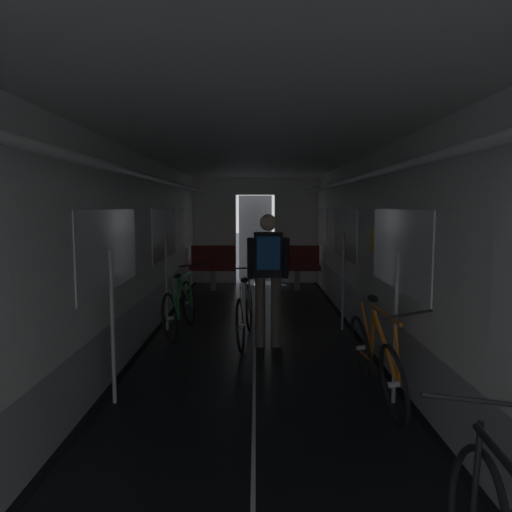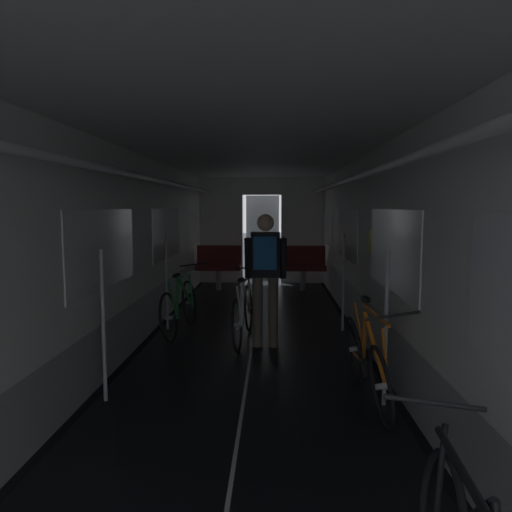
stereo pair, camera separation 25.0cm
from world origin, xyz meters
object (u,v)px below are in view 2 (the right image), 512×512
Objects in this scene: person_cyclist_aisle at (265,268)px; bicycle_white_in_aisle at (243,313)px; bicycle_green at (180,306)px; bench_seat_far_right at (303,264)px; bicycle_orange at (367,360)px; bench_seat_far_left at (219,263)px.

person_cyclist_aisle is 0.75m from bicycle_white_in_aisle.
bench_seat_far_right is at bearing 61.40° from bicycle_green.
bicycle_orange reaches higher than bicycle_white_in_aisle.
bicycle_orange is at bearing -70.95° from bench_seat_far_left.
bicycle_green is at bearing -92.30° from bench_seat_far_left.
bench_seat_far_left is 4.04m from bicycle_white_in_aisle.
bicycle_white_in_aisle is (-1.02, -3.96, -0.18)m from bench_seat_far_right.
bench_seat_far_left is at bearing 109.05° from bicycle_orange.
bench_seat_far_right is 0.58× the size of person_cyclist_aisle.
bicycle_orange reaches higher than bench_seat_far_left.
bicycle_orange reaches higher than bench_seat_far_right.
bicycle_green reaches higher than bench_seat_far_right.
bicycle_green is at bearing 156.83° from bicycle_white_in_aisle.
bicycle_white_in_aisle is (0.92, -0.39, 0.00)m from bicycle_green.
bicycle_green is 3.17m from bicycle_orange.
bench_seat_far_right is 4.09m from bicycle_white_in_aisle.
bicycle_green is 1.52m from person_cyclist_aisle.
bicycle_green reaches higher than bench_seat_far_left.
bench_seat_far_left is at bearing 104.25° from person_cyclist_aisle.
bicycle_orange is (0.23, -5.88, -0.19)m from bench_seat_far_right.
bicycle_white_in_aisle is (-0.30, 0.27, -0.63)m from person_cyclist_aisle.
bench_seat_far_left is 3.57m from bicycle_green.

